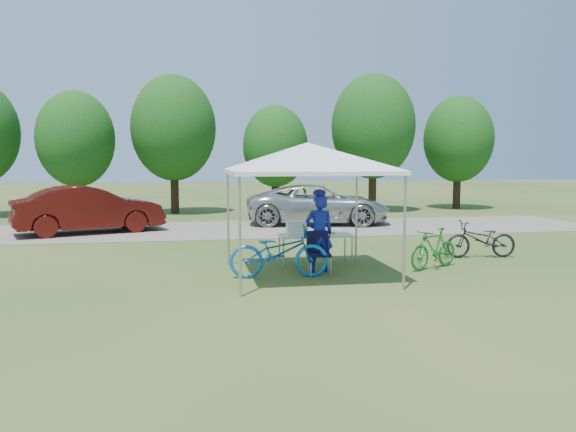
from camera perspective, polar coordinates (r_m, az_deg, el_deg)
The scene contains 14 objects.
ground at distance 11.59m, azimuth 1.92°, elevation -6.13°, with size 100.00×100.00×0.00m, color #2D5119.
gravel_strip at distance 19.39m, azimuth -2.95°, elevation -1.30°, with size 24.00×5.00×0.02m, color gray.
canopy at distance 11.35m, azimuth 1.96°, elevation 7.09°, with size 4.53×4.53×3.00m.
treeline at distance 25.26m, azimuth -5.35°, elevation 8.33°, with size 24.89×4.28×6.30m.
folding_table at distance 12.82m, azimuth 2.79°, elevation -2.09°, with size 1.66×0.69×0.68m.
folding_chair at distance 11.72m, azimuth 3.13°, elevation -3.37°, with size 0.50×0.52×0.90m.
cooler at distance 12.70m, azimuth 0.83°, elevation -1.22°, with size 0.44×0.30×0.32m.
ice_cream_cup at distance 12.86m, azimuth 4.67°, elevation -1.74°, with size 0.08×0.08×0.06m, color gold.
cyclist at distance 11.92m, azimuth 3.19°, elevation -1.78°, with size 0.60×0.40×1.65m, color #141FA2.
bike_blue at distance 11.36m, azimuth -0.93°, elevation -3.68°, with size 0.70×2.00×1.05m, color blue.
bike_green at distance 12.71m, azimuth 14.58°, elevation -3.22°, with size 0.42×1.48×0.89m, color #186C1F.
bike_dark at distance 14.45m, azimuth 19.04°, elevation -2.26°, with size 0.60×1.72×0.91m, color black.
minivan at distance 20.72m, azimuth 3.06°, elevation 1.20°, with size 2.41×5.23×1.45m, color silver.
sedan at distance 19.28m, azimuth -19.58°, elevation 0.65°, with size 1.62×4.64×1.53m, color #51100D.
Camera 1 is at (-2.34, -11.10, 2.39)m, focal length 35.00 mm.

